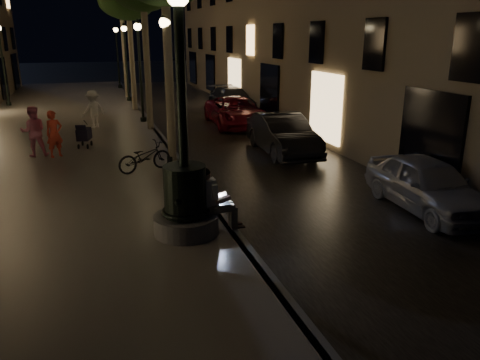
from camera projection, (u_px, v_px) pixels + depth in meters
name	position (u px, v px, depth m)	size (l,w,h in m)	color
ground	(152.00, 129.00, 22.29)	(120.00, 120.00, 0.00)	black
cobble_lane	(213.00, 125.00, 23.17)	(6.00, 45.00, 0.02)	black
promenade	(63.00, 132.00, 21.10)	(8.00, 45.00, 0.20)	slate
curb_strip	(152.00, 127.00, 22.26)	(0.25, 45.00, 0.20)	#59595B
fountain_lamppost	(185.00, 188.00, 9.82)	(1.40, 1.40, 5.21)	#59595B
seated_man_laptop	(213.00, 197.00, 10.08)	(1.05, 0.35, 1.42)	gray
tree_far	(121.00, 0.00, 30.31)	(3.00, 3.00, 7.50)	#6B604C
lamp_curb_a	(167.00, 69.00, 14.88)	(0.36, 0.36, 4.81)	black
lamp_curb_b	(139.00, 58.00, 22.15)	(0.36, 0.36, 4.81)	black
lamp_curb_c	(126.00, 52.00, 29.42)	(0.36, 0.36, 4.81)	black
lamp_curb_d	(117.00, 49.00, 36.69)	(0.36, 0.36, 4.81)	black
lamp_left_c	(2.00, 53.00, 27.35)	(0.36, 0.36, 4.81)	black
stroller	(84.00, 134.00, 17.59)	(0.58, 1.01, 1.01)	black
car_front	(428.00, 184.00, 11.80)	(1.61, 4.00, 1.36)	#ABACB3
car_second	(283.00, 134.00, 17.40)	(1.57, 4.51, 1.49)	black
car_third	(236.00, 112.00, 22.76)	(2.33, 5.05, 1.40)	maroon
car_rear	(232.00, 99.00, 27.24)	(1.91, 4.70, 1.36)	#313136
pedestrian_red	(54.00, 134.00, 16.17)	(0.59, 0.39, 1.62)	red
pedestrian_pink	(34.00, 131.00, 16.25)	(0.85, 0.66, 1.76)	pink
pedestrian_white	(93.00, 109.00, 21.29)	(1.10, 0.63, 1.70)	white
bicycle	(145.00, 157.00, 14.54)	(0.61, 1.75, 0.92)	black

